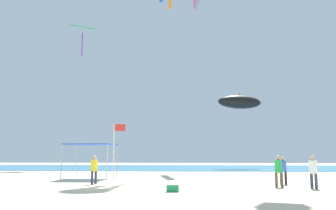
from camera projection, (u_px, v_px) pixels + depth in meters
ground at (134, 187)px, 19.86m from camera, size 110.00×110.00×0.10m
ocean_strip at (167, 168)px, 47.41m from camera, size 110.00×22.23×0.03m
canopy_tent at (91, 146)px, 25.56m from camera, size 3.14×3.28×2.43m
person_near_tent at (279, 168)px, 18.97m from camera, size 0.39×0.39×1.65m
person_leftmost at (313, 169)px, 18.06m from camera, size 0.39×0.41×1.64m
person_central at (94, 167)px, 20.83m from camera, size 0.39×0.40×1.65m
person_rightmost at (283, 168)px, 20.69m from camera, size 0.37×0.37×1.58m
banner_flag at (115, 149)px, 18.31m from camera, size 0.61×0.06×3.24m
cooler_box at (173, 188)px, 16.50m from camera, size 0.57×0.37×0.35m
kite_diamond_green at (83, 28)px, 49.23m from camera, size 4.07×4.03×4.58m
kite_inflatable_black at (240, 102)px, 46.56m from camera, size 6.22×3.60×2.20m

